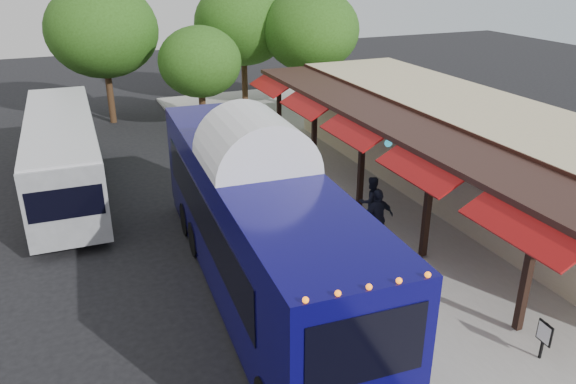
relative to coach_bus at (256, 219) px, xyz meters
name	(u,v)px	position (x,y,z in m)	size (l,w,h in m)	color
ground	(311,286)	(1.45, -0.44, -2.21)	(90.00, 90.00, 0.00)	black
sidewalk	(387,204)	(6.45, 3.56, -2.14)	(10.00, 40.00, 0.15)	#9E9B93
curb	(264,226)	(1.50, 3.56, -2.14)	(0.20, 40.00, 0.16)	gray
station_shelter	(466,148)	(9.83, 3.56, -0.36)	(8.15, 20.00, 3.60)	#C8B68B
coach_bus	(256,219)	(0.00, 0.00, 0.00)	(3.31, 12.97, 4.12)	#0A0756
city_bus	(63,152)	(-4.60, 9.52, -0.53)	(2.73, 11.40, 3.05)	gray
ped_a	(335,258)	(2.05, -0.71, -1.25)	(0.59, 0.39, 1.62)	black
ped_b	(371,201)	(4.85, 2.13, -1.18)	(0.86, 0.67, 1.77)	black
ped_c	(377,218)	(4.27, 0.74, -1.08)	(1.14, 0.48, 1.95)	black
ped_d	(236,127)	(3.39, 12.76, -1.28)	(1.01, 0.58, 1.56)	black
sign_board	(544,335)	(4.98, -5.44, -1.40)	(0.08, 0.44, 0.97)	black
tree_left	(200,62)	(2.55, 15.85, 1.44)	(4.29, 4.29, 5.49)	#382314
tree_mid	(243,23)	(6.38, 20.27, 2.75)	(5.81, 5.81, 7.44)	#382314
tree_right	(311,30)	(9.49, 17.32, 2.54)	(5.57, 5.57, 7.13)	#382314
tree_far	(102,30)	(-1.78, 19.35, 2.84)	(5.91, 5.91, 7.57)	#382314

